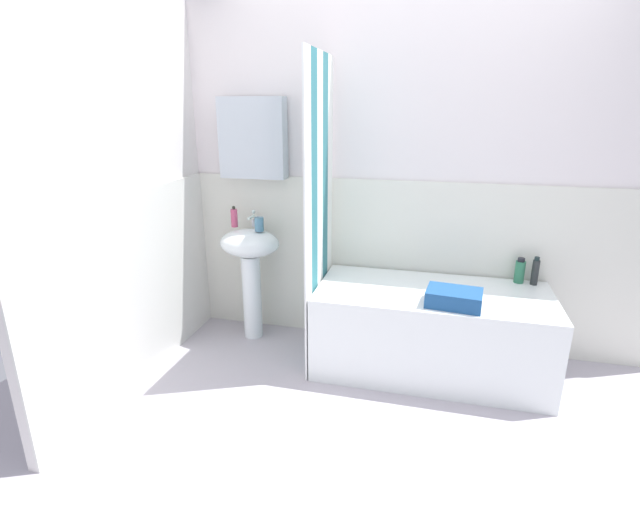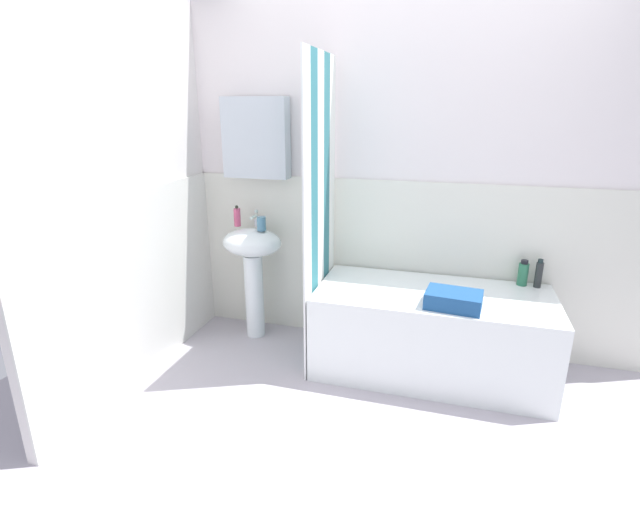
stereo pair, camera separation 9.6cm
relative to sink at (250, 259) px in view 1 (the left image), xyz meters
The scene contains 12 objects.
ground_plane 1.62m from the sink, 43.93° to the right, with size 4.80×5.60×0.04m, color #B4ADB7.
wall_back_tiled 1.16m from the sink, 13.17° to the left, with size 3.60×0.18×2.40m.
wall_left_tiled 0.99m from the sink, 126.20° to the right, with size 0.07×1.81×2.40m.
sink is the anchor object (origin of this frame).
faucet 0.30m from the sink, 90.00° to the left, with size 0.03×0.12×0.12m.
soap_dispenser 0.33m from the sink, 157.17° to the left, with size 0.05×0.05×0.16m.
toothbrush_cup 0.29m from the sink, ahead, with size 0.06×0.06×0.10m, color teal.
bathtub 1.37m from the sink, ahead, with size 1.48×0.70×0.56m, color white.
shower_curtain 0.70m from the sink, 15.77° to the right, with size 0.01×0.70×2.00m.
lotion_bottle 1.96m from the sink, ahead, with size 0.05×0.05×0.19m.
conditioner_bottle 1.87m from the sink, ahead, with size 0.06×0.06×0.17m.
towel_folded 1.48m from the sink, 14.20° to the right, with size 0.32×0.22×0.10m, color #204D87.
Camera 1 is at (0.22, -2.00, 1.69)m, focal length 26.27 mm.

